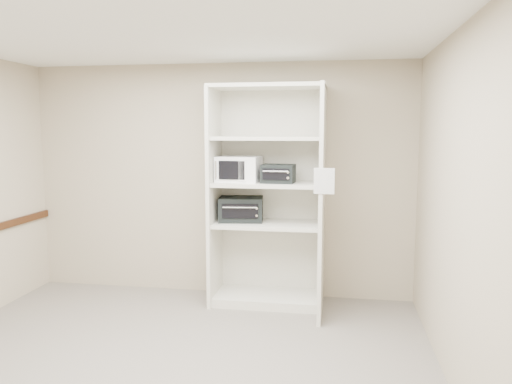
% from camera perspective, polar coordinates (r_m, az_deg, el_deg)
% --- Properties ---
extents(floor, '(4.50, 4.00, 0.01)m').
position_cam_1_polar(floor, '(4.39, -10.59, -19.25)').
color(floor, '#5E5951').
rests_on(floor, ground).
extents(ceiling, '(4.50, 4.00, 0.01)m').
position_cam_1_polar(ceiling, '(4.01, -11.52, 17.88)').
color(ceiling, white).
extents(wall_back, '(4.50, 0.02, 2.70)m').
position_cam_1_polar(wall_back, '(5.88, -4.24, 1.34)').
color(wall_back, tan).
rests_on(wall_back, ground).
extents(wall_right, '(0.02, 4.00, 2.70)m').
position_cam_1_polar(wall_right, '(3.83, 22.37, -2.30)').
color(wall_right, tan).
rests_on(wall_right, ground).
extents(shelving_unit, '(1.24, 0.92, 2.42)m').
position_cam_1_polar(shelving_unit, '(5.50, 1.81, -1.35)').
color(shelving_unit, silver).
rests_on(shelving_unit, floor).
extents(microwave, '(0.49, 0.39, 0.28)m').
position_cam_1_polar(microwave, '(5.53, -1.98, 2.65)').
color(microwave, white).
rests_on(microwave, shelving_unit).
extents(toaster_oven_upper, '(0.37, 0.28, 0.20)m').
position_cam_1_polar(toaster_oven_upper, '(5.40, 2.56, 2.11)').
color(toaster_oven_upper, black).
rests_on(toaster_oven_upper, shelving_unit).
extents(toaster_oven_lower, '(0.52, 0.42, 0.27)m').
position_cam_1_polar(toaster_oven_lower, '(5.62, -1.71, -1.96)').
color(toaster_oven_lower, black).
rests_on(toaster_oven_lower, shelving_unit).
extents(paper_sign, '(0.19, 0.01, 0.24)m').
position_cam_1_polar(paper_sign, '(4.79, 7.79, 1.25)').
color(paper_sign, white).
rests_on(paper_sign, shelving_unit).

